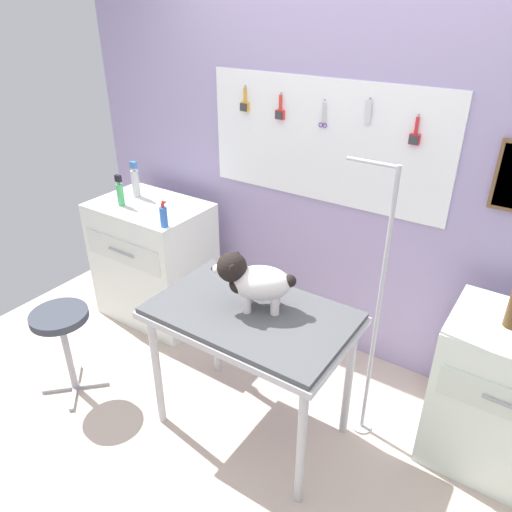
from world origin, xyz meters
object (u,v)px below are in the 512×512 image
at_px(counter_left, 155,261).
at_px(pump_bottle_white, 120,193).
at_px(cabinet_right, 507,398).
at_px(dog, 253,280).
at_px(grooming_arm, 374,324).
at_px(grooming_table, 251,324).
at_px(stool, 62,328).

distance_m(counter_left, pump_bottle_white, 0.58).
xyz_separation_m(counter_left, cabinet_right, (2.43, -0.00, -0.03)).
bearing_deg(cabinet_right, counter_left, 179.94).
relative_size(dog, counter_left, 0.44).
relative_size(dog, pump_bottle_white, 1.84).
bearing_deg(grooming_arm, cabinet_right, 16.66).
bearing_deg(grooming_arm, counter_left, 173.55).
xyz_separation_m(grooming_table, pump_bottle_white, (-1.39, 0.43, 0.28)).
distance_m(grooming_table, grooming_arm, 0.63).
relative_size(grooming_arm, counter_left, 1.73).
bearing_deg(cabinet_right, grooming_arm, -163.34).
relative_size(grooming_table, dog, 2.55).
distance_m(grooming_arm, cabinet_right, 0.75).
bearing_deg(stool, grooming_table, 19.25).
relative_size(grooming_table, cabinet_right, 1.22).
height_order(grooming_arm, stool, grooming_arm).
bearing_deg(counter_left, cabinet_right, -0.06).
height_order(dog, stool, dog).
relative_size(grooming_table, stool, 1.77).
distance_m(grooming_arm, pump_bottle_white, 1.93).
xyz_separation_m(cabinet_right, stool, (-2.28, -0.92, 0.05)).
height_order(cabinet_right, pump_bottle_white, pump_bottle_white).
height_order(dog, cabinet_right, dog).
height_order(grooming_table, pump_bottle_white, pump_bottle_white).
distance_m(dog, counter_left, 1.43).
distance_m(cabinet_right, pump_bottle_white, 2.64).
distance_m(cabinet_right, stool, 2.46).
bearing_deg(cabinet_right, dog, -157.01).
xyz_separation_m(grooming_arm, stool, (-1.62, -0.72, -0.26)).
bearing_deg(counter_left, pump_bottle_white, -140.48).
xyz_separation_m(cabinet_right, pump_bottle_white, (-2.57, -0.11, 0.58)).
distance_m(grooming_arm, dog, 0.66).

